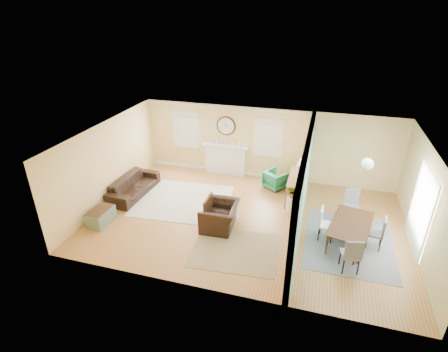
# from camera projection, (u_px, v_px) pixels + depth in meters

# --- Properties ---
(floor) EXTENTS (9.00, 9.00, 0.00)m
(floor) POSITION_uv_depth(u_px,v_px,m) (247.00, 220.00, 10.38)
(floor) COLOR #A06927
(floor) RESTS_ON ground
(wall_back) EXTENTS (9.00, 0.02, 2.60)m
(wall_back) POSITION_uv_depth(u_px,v_px,m) (267.00, 144.00, 12.39)
(wall_back) COLOR #E5BC77
(wall_back) RESTS_ON ground
(wall_front) EXTENTS (9.00, 0.02, 2.60)m
(wall_front) POSITION_uv_depth(u_px,v_px,m) (217.00, 244.00, 7.22)
(wall_front) COLOR #E5BC77
(wall_front) RESTS_ON ground
(wall_left) EXTENTS (0.02, 6.00, 2.60)m
(wall_left) POSITION_uv_depth(u_px,v_px,m) (108.00, 163.00, 10.93)
(wall_left) COLOR #E5BC77
(wall_left) RESTS_ON ground
(wall_right) EXTENTS (0.02, 6.00, 2.60)m
(wall_right) POSITION_uv_depth(u_px,v_px,m) (425.00, 204.00, 8.67)
(wall_right) COLOR #E5BC77
(wall_right) RESTS_ON ground
(ceiling) EXTENTS (9.00, 6.00, 0.02)m
(ceiling) POSITION_uv_depth(u_px,v_px,m) (250.00, 137.00, 9.23)
(ceiling) COLOR white
(ceiling) RESTS_ON wall_back
(partition) EXTENTS (0.17, 6.00, 2.60)m
(partition) POSITION_uv_depth(u_px,v_px,m) (304.00, 182.00, 9.64)
(partition) COLOR #E5BC77
(partition) RESTS_ON ground
(fireplace) EXTENTS (1.70, 0.30, 1.17)m
(fireplace) POSITION_uv_depth(u_px,v_px,m) (225.00, 159.00, 12.97)
(fireplace) COLOR white
(fireplace) RESTS_ON ground
(wall_clock) EXTENTS (0.70, 0.07, 0.70)m
(wall_clock) POSITION_uv_depth(u_px,v_px,m) (226.00, 126.00, 12.49)
(wall_clock) COLOR #422817
(wall_clock) RESTS_ON wall_back
(window_left) EXTENTS (1.05, 0.13, 1.42)m
(window_left) POSITION_uv_depth(u_px,v_px,m) (186.00, 127.00, 12.95)
(window_left) COLOR white
(window_left) RESTS_ON wall_back
(window_right) EXTENTS (1.05, 0.13, 1.42)m
(window_right) POSITION_uv_depth(u_px,v_px,m) (269.00, 135.00, 12.17)
(window_right) COLOR white
(window_right) RESTS_ON wall_back
(french_doors) EXTENTS (0.06, 1.70, 2.20)m
(french_doors) POSITION_uv_depth(u_px,v_px,m) (421.00, 210.00, 8.77)
(french_doors) COLOR white
(french_doors) RESTS_ON ground
(pendant) EXTENTS (0.30, 0.30, 0.55)m
(pendant) POSITION_uv_depth(u_px,v_px,m) (368.00, 164.00, 8.65)
(pendant) COLOR gold
(pendant) RESTS_ON ceiling
(rug_cream) EXTENTS (3.12, 2.76, 0.02)m
(rug_cream) POSITION_uv_depth(u_px,v_px,m) (183.00, 200.00, 11.38)
(rug_cream) COLOR beige
(rug_cream) RESTS_ON floor
(rug_jute) EXTENTS (2.33, 1.96, 0.01)m
(rug_jute) POSITION_uv_depth(u_px,v_px,m) (235.00, 250.00, 9.09)
(rug_jute) COLOR tan
(rug_jute) RESTS_ON floor
(rug_grey) EXTENTS (2.28, 2.85, 0.01)m
(rug_grey) POSITION_uv_depth(u_px,v_px,m) (349.00, 242.00, 9.39)
(rug_grey) COLOR slate
(rug_grey) RESTS_ON floor
(sofa) EXTENTS (0.94, 2.19, 0.63)m
(sofa) POSITION_uv_depth(u_px,v_px,m) (134.00, 186.00, 11.65)
(sofa) COLOR black
(sofa) RESTS_ON floor
(eames_chair) EXTENTS (1.04, 1.17, 0.74)m
(eames_chair) POSITION_uv_depth(u_px,v_px,m) (220.00, 216.00, 9.88)
(eames_chair) COLOR black
(eames_chair) RESTS_ON floor
(green_chair) EXTENTS (0.93, 0.94, 0.62)m
(green_chair) POSITION_uv_depth(u_px,v_px,m) (275.00, 180.00, 12.07)
(green_chair) COLOR #217B4F
(green_chair) RESTS_ON floor
(trunk) EXTENTS (0.53, 0.83, 0.47)m
(trunk) POSITION_uv_depth(u_px,v_px,m) (101.00, 216.00, 10.12)
(trunk) COLOR gray
(trunk) RESTS_ON floor
(credenza) EXTENTS (0.53, 1.56, 0.80)m
(credenza) POSITION_uv_depth(u_px,v_px,m) (296.00, 188.00, 11.35)
(credenza) COLOR brown
(credenza) RESTS_ON floor
(tv) EXTENTS (0.22, 1.06, 0.60)m
(tv) POSITION_uv_depth(u_px,v_px,m) (297.00, 168.00, 11.04)
(tv) COLOR black
(tv) RESTS_ON credenza
(garden_stool) EXTENTS (0.35, 0.35, 0.51)m
(garden_stool) POSITION_uv_depth(u_px,v_px,m) (292.00, 204.00, 10.69)
(garden_stool) COLOR white
(garden_stool) RESTS_ON floor
(potted_plant) EXTENTS (0.38, 0.41, 0.39)m
(potted_plant) POSITION_uv_depth(u_px,v_px,m) (293.00, 191.00, 10.49)
(potted_plant) COLOR #337F33
(potted_plant) RESTS_ON garden_stool
(dining_table) EXTENTS (1.31, 1.88, 0.60)m
(dining_table) POSITION_uv_depth(u_px,v_px,m) (350.00, 233.00, 9.26)
(dining_table) COLOR #422817
(dining_table) RESTS_ON floor
(dining_chair_n) EXTENTS (0.45, 0.45, 0.96)m
(dining_chair_n) POSITION_uv_depth(u_px,v_px,m) (351.00, 204.00, 10.10)
(dining_chair_n) COLOR slate
(dining_chair_n) RESTS_ON floor
(dining_chair_s) EXTENTS (0.50, 0.50, 0.95)m
(dining_chair_s) POSITION_uv_depth(u_px,v_px,m) (351.00, 251.00, 8.18)
(dining_chair_s) COLOR slate
(dining_chair_s) RESTS_ON floor
(dining_chair_w) EXTENTS (0.45, 0.45, 0.92)m
(dining_chair_w) POSITION_uv_depth(u_px,v_px,m) (327.00, 222.00, 9.30)
(dining_chair_w) COLOR white
(dining_chair_w) RESTS_ON floor
(dining_chair_e) EXTENTS (0.46, 0.46, 0.92)m
(dining_chair_e) POSITION_uv_depth(u_px,v_px,m) (376.00, 230.00, 8.98)
(dining_chair_e) COLOR slate
(dining_chair_e) RESTS_ON floor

